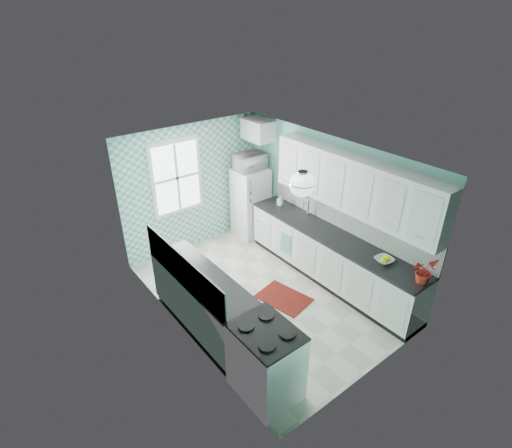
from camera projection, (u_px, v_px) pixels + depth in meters
floor at (263, 294)px, 6.92m from camera, size 3.00×4.40×0.02m
ceiling at (264, 155)px, 5.70m from camera, size 3.00×4.40×0.02m
wall_back at (193, 187)px, 7.83m from camera, size 3.00×0.02×2.50m
wall_front at (379, 303)px, 4.78m from camera, size 3.00×0.02×2.50m
wall_left at (178, 264)px, 5.49m from camera, size 0.02×4.40×2.50m
wall_right at (329, 205)px, 7.12m from camera, size 0.02×4.40×2.50m
accent_wall at (193, 187)px, 7.82m from camera, size 3.00×0.01×2.50m
window at (177, 178)px, 7.47m from camera, size 1.04×0.05×1.44m
backsplash_right at (345, 216)px, 6.86m from camera, size 0.02×3.60×0.51m
backsplash_left at (182, 270)px, 5.48m from camera, size 0.02×2.15×0.51m
upper_cabinets_right at (353, 184)px, 6.30m from camera, size 0.33×3.20×0.90m
upper_cabinet_fridge at (257, 130)px, 7.79m from camera, size 0.40×0.74×0.40m
ceiling_light at (302, 184)px, 5.24m from camera, size 0.34×0.34×0.35m
base_cabinets_right at (330, 258)px, 7.06m from camera, size 0.60×3.60×0.90m
countertop_right at (332, 236)px, 6.83m from camera, size 0.63×3.60×0.04m
base_cabinets_left at (204, 303)px, 6.00m from camera, size 0.60×2.15×0.90m
countertop_left at (203, 278)px, 5.78m from camera, size 0.63×2.15×0.04m
fridge at (251, 202)px, 8.39m from camera, size 0.64×0.64×1.48m
stove at (266, 360)px, 4.94m from camera, size 0.67×0.83×1.01m
sink at (301, 218)px, 7.37m from camera, size 0.50×0.42×0.53m
rug at (284, 298)px, 6.79m from camera, size 0.77×0.96×0.01m
dish_towel at (286, 243)px, 7.45m from camera, size 0.04×0.27×0.40m
fruit_bowl at (384, 260)px, 6.08m from camera, size 0.29×0.29×0.07m
potted_plant at (424, 271)px, 5.57m from camera, size 0.37×0.34×0.37m
soap_bottle at (280, 200)px, 7.79m from camera, size 0.12×0.12×0.21m
microwave at (250, 162)px, 7.96m from camera, size 0.60×0.42×0.33m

